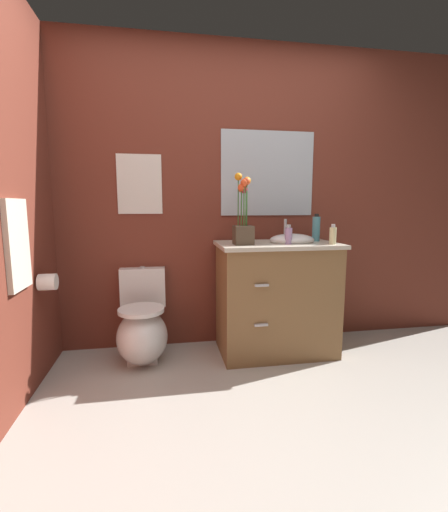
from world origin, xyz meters
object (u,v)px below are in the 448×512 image
flower_vase (243,219)px  wall_mirror (268,174)px  vanity_cabinet (276,297)px  wall_poster (140,184)px  lotion_bottle (288,235)px  hanging_towel (17,245)px  hand_wash_bottle (333,235)px  soap_bottle (316,228)px  toilet_paper_roll (48,282)px  toilet (142,329)px

flower_vase → wall_mirror: wall_mirror is taller
vanity_cabinet → wall_poster: bearing=164.5°
lotion_bottle → hanging_towel: 1.79m
vanity_cabinet → hand_wash_bottle: vanity_cabinet is taller
vanity_cabinet → hanging_towel: (-1.71, -0.46, 0.50)m
vanity_cabinet → hand_wash_bottle: size_ratio=7.10×
soap_bottle → wall_mirror: 0.62m
soap_bottle → toilet_paper_roll: size_ratio=2.03×
toilet → hand_wash_bottle: hand_wash_bottle is taller
toilet → soap_bottle: size_ratio=3.09×
toilet_paper_roll → toilet: bearing=18.4°
soap_bottle → wall_poster: bearing=171.1°
lotion_bottle → wall_mirror: wall_mirror is taller
hand_wash_bottle → hanging_towel: (-2.08, -0.29, 0.00)m
hanging_towel → toilet_paper_roll: size_ratio=4.73×
toilet → flower_vase: 1.14m
flower_vase → soap_bottle: flower_vase is taller
hanging_towel → toilet_paper_roll: (0.06, 0.29, -0.28)m
wall_poster → wall_mirror: wall_mirror is taller
hand_wash_bottle → toilet: bearing=172.3°
soap_bottle → lotion_bottle: size_ratio=1.51×
toilet → soap_bottle: (1.41, 0.05, 0.75)m
toilet_paper_roll → hand_wash_bottle: bearing=0.0°
hand_wash_bottle → soap_bottle: bearing=95.8°
soap_bottle → hand_wash_bottle: soap_bottle is taller
vanity_cabinet → wall_mirror: size_ratio=1.34×
lotion_bottle → hanging_towel: (-1.76, -0.36, 0.00)m
hand_wash_bottle → wall_mirror: (-0.38, 0.46, 0.49)m
vanity_cabinet → wall_mirror: wall_mirror is taller
vanity_cabinet → flower_vase: 0.69m
wall_poster → wall_mirror: 1.06m
vanity_cabinet → wall_mirror: 1.03m
hand_wash_bottle → hanging_towel: hanging_towel is taller
soap_bottle → flower_vase: bearing=-167.4°
wall_mirror → hanging_towel: wall_mirror is taller
flower_vase → hand_wash_bottle: size_ratio=3.49×
vanity_cabinet → wall_mirror: (-0.00, 0.29, 0.99)m
hand_wash_bottle → wall_poster: (-1.44, 0.46, 0.39)m
vanity_cabinet → hanging_towel: 1.84m
soap_bottle → hanging_towel: 2.13m
soap_bottle → lotion_bottle: 0.35m
vanity_cabinet → hand_wash_bottle: bearing=-24.2°
soap_bottle → hand_wash_bottle: size_ratio=1.47×
soap_bottle → lotion_bottle: bearing=-150.1°
lotion_bottle → hanging_towel: bearing=-168.3°
flower_vase → toilet_paper_roll: (-1.36, -0.10, -0.40)m
lotion_bottle → hand_wash_bottle: 0.33m
toilet → hand_wash_bottle: (1.44, -0.20, 0.72)m
toilet → hanging_towel: 1.09m
vanity_cabinet → hanging_towel: hanging_towel is taller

